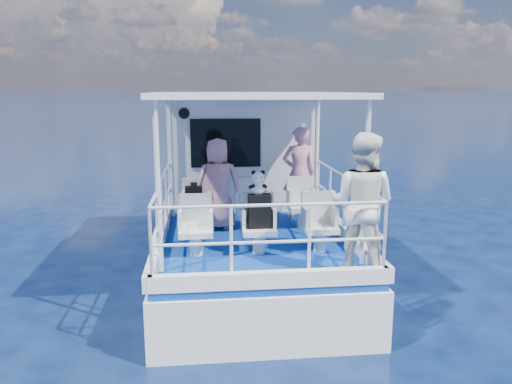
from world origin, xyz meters
TOP-DOWN VIEW (x-y plane):
  - ground at (0.00, 0.00)m, footprint 2000.00×2000.00m
  - hull at (0.00, 1.00)m, footprint 3.00×7.00m
  - deck at (0.00, 1.00)m, footprint 2.90×6.90m
  - cabin at (0.00, 2.30)m, footprint 2.85×2.00m
  - canopy at (0.00, -0.20)m, footprint 3.00×3.20m
  - canopy_posts at (0.00, -0.25)m, footprint 2.77×2.97m
  - railings at (0.00, -0.58)m, footprint 2.84×3.59m
  - seat_port_fwd at (-0.90, 0.20)m, footprint 0.48×0.46m
  - seat_center_fwd at (0.00, 0.20)m, footprint 0.48×0.46m
  - seat_stbd_fwd at (0.90, 0.20)m, footprint 0.48×0.46m
  - seat_port_aft at (-0.90, -1.10)m, footprint 0.48×0.46m
  - seat_center_aft at (0.00, -1.10)m, footprint 0.48×0.46m
  - seat_stbd_aft at (0.90, -1.10)m, footprint 0.48×0.46m
  - passenger_port_fwd at (-0.53, 0.27)m, footprint 0.59×0.44m
  - passenger_stbd_fwd at (0.95, 0.80)m, footprint 0.64×0.44m
  - passenger_stbd_aft at (1.21, -2.00)m, footprint 1.11×1.06m
  - backpack_port at (-0.94, 0.18)m, footprint 0.28×0.16m
  - backpack_center at (0.01, -1.10)m, footprint 0.32×0.18m
  - compact_camera at (-0.94, 0.19)m, footprint 0.11×0.07m
  - panda at (-0.01, -1.08)m, footprint 0.22×0.19m

SIDE VIEW (x-z plane):
  - ground at x=0.00m, z-range 0.00..0.00m
  - hull at x=0.00m, z-range -0.80..0.80m
  - deck at x=0.00m, z-range 0.80..0.90m
  - seat_port_fwd at x=-0.90m, z-range 0.90..1.28m
  - seat_center_fwd at x=0.00m, z-range 0.90..1.28m
  - seat_stbd_fwd at x=0.90m, z-range 0.90..1.28m
  - seat_port_aft at x=-0.90m, z-range 0.90..1.28m
  - seat_center_aft at x=0.00m, z-range 0.90..1.28m
  - seat_stbd_aft at x=0.90m, z-range 0.90..1.28m
  - railings at x=0.00m, z-range 0.90..1.90m
  - backpack_port at x=-0.94m, z-range 1.28..1.65m
  - backpack_center at x=0.01m, z-range 1.28..1.76m
  - passenger_port_fwd at x=-0.53m, z-range 0.90..2.44m
  - compact_camera at x=-0.94m, z-range 1.65..1.72m
  - passenger_stbd_fwd at x=0.95m, z-range 0.90..2.59m
  - passenger_stbd_aft at x=1.21m, z-range 0.90..2.71m
  - panda at x=-0.01m, z-range 1.76..2.10m
  - cabin at x=0.00m, z-range 0.90..3.10m
  - canopy_posts at x=0.00m, z-range 0.90..3.10m
  - canopy at x=0.00m, z-range 3.10..3.18m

